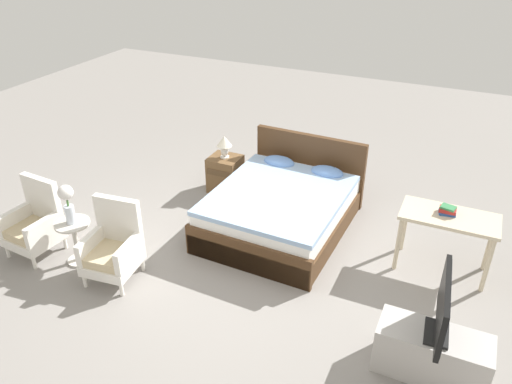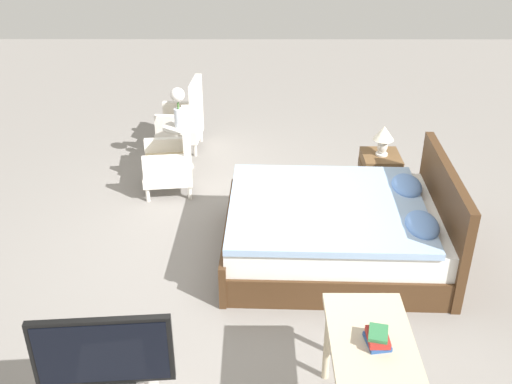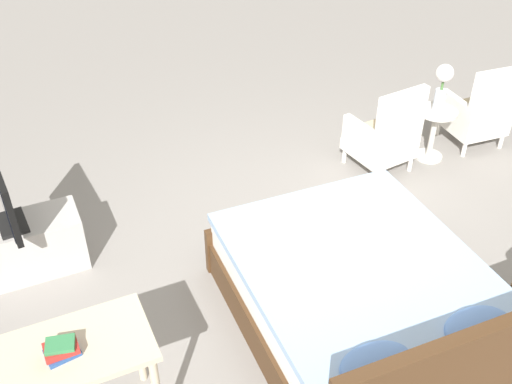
# 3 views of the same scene
# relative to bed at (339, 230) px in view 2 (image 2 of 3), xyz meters

# --- Properties ---
(ground_plane) EXTENTS (16.00, 16.00, 0.00)m
(ground_plane) POSITION_rel_bed_xyz_m (-0.01, -0.91, -0.30)
(ground_plane) COLOR gray
(bed) EXTENTS (1.66, 2.05, 0.96)m
(bed) POSITION_rel_bed_xyz_m (0.00, 0.00, 0.00)
(bed) COLOR #472D19
(bed) RESTS_ON ground_plane
(armchair_by_window_left) EXTENTS (0.58, 0.58, 0.92)m
(armchair_by_window_left) POSITION_rel_bed_xyz_m (-2.49, -1.70, 0.08)
(armchair_by_window_left) COLOR white
(armchair_by_window_left) RESTS_ON ground_plane
(armchair_by_window_right) EXTENTS (0.60, 0.60, 0.92)m
(armchair_by_window_right) POSITION_rel_bed_xyz_m (-1.33, -1.70, 0.08)
(armchair_by_window_right) COLOR white
(armchair_by_window_right) RESTS_ON ground_plane
(side_table) EXTENTS (0.40, 0.40, 0.54)m
(side_table) POSITION_rel_bed_xyz_m (-1.91, -1.68, 0.04)
(side_table) COLOR beige
(side_table) RESTS_ON ground_plane
(flower_vase) EXTENTS (0.17, 0.17, 0.48)m
(flower_vase) POSITION_rel_bed_xyz_m (-1.91, -1.68, 0.53)
(flower_vase) COLOR silver
(flower_vase) RESTS_ON side_table
(nightstand) EXTENTS (0.44, 0.41, 0.53)m
(nightstand) POSITION_rel_bed_xyz_m (-1.13, 0.57, -0.03)
(nightstand) COLOR brown
(nightstand) RESTS_ON ground_plane
(table_lamp) EXTENTS (0.22, 0.22, 0.33)m
(table_lamp) POSITION_rel_bed_xyz_m (-1.13, 0.58, 0.45)
(table_lamp) COLOR silver
(table_lamp) RESTS_ON nightstand
(tv_flatscreen) EXTENTS (0.22, 0.82, 0.56)m
(tv_flatscreen) POSITION_rel_bed_xyz_m (2.08, -1.66, 0.46)
(tv_flatscreen) COLOR black
(tv_flatscreen) RESTS_ON tv_stand
(vanity_desk) EXTENTS (1.04, 0.52, 0.73)m
(vanity_desk) POSITION_rel_bed_xyz_m (1.98, -0.05, 0.32)
(vanity_desk) COLOR beige
(vanity_desk) RESTS_ON ground_plane
(book_stack) EXTENTS (0.19, 0.15, 0.09)m
(book_stack) POSITION_rel_bed_xyz_m (1.94, -0.03, 0.47)
(book_stack) COLOR #284C8E
(book_stack) RESTS_ON vanity_desk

